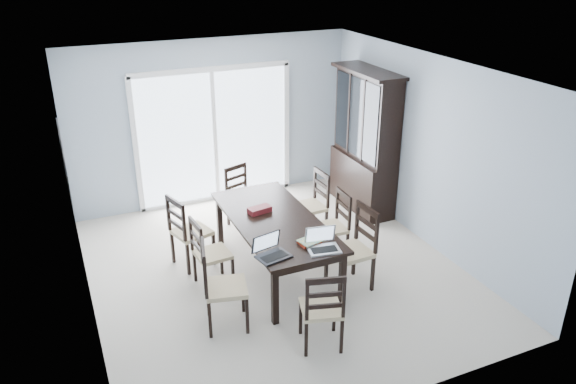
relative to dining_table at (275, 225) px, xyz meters
name	(u,v)px	position (x,y,z in m)	size (l,w,h in m)	color
floor	(275,271)	(0.00, 0.00, -0.67)	(5.00, 5.00, 0.00)	beige
ceiling	(273,70)	(0.00, 0.00, 1.93)	(5.00, 5.00, 0.00)	white
back_wall	(213,122)	(0.00, 2.50, 0.63)	(4.50, 0.02, 2.60)	#98A7B6
wall_left	(77,212)	(-2.25, 0.00, 0.63)	(0.02, 5.00, 2.60)	#98A7B6
wall_right	(428,152)	(2.25, 0.00, 0.63)	(0.02, 5.00, 2.60)	#98A7B6
balcony	(201,179)	(0.00, 3.50, -0.72)	(4.50, 2.00, 0.10)	gray
railing	(185,132)	(0.00, 4.50, -0.12)	(4.50, 0.06, 1.10)	#99999E
dining_table	(275,225)	(0.00, 0.00, 0.00)	(1.00, 2.20, 0.75)	black
china_hutch	(365,143)	(2.02, 1.25, 0.40)	(0.50, 1.38, 2.20)	black
sliding_door	(215,136)	(0.00, 2.48, 0.41)	(2.52, 0.05, 2.18)	silver
chair_left_near	(216,277)	(-1.01, -0.78, -0.05)	(0.54, 0.53, 1.17)	black
chair_left_mid	(205,247)	(-0.90, 0.02, -0.11)	(0.44, 0.43, 1.06)	black
chair_left_far	(185,225)	(-1.00, 0.58, -0.07)	(0.55, 0.54, 1.15)	black
chair_right_near	(358,239)	(0.79, -0.69, -0.04)	(0.49, 0.48, 1.20)	black
chair_right_mid	(336,218)	(0.89, 0.04, -0.11)	(0.42, 0.41, 1.07)	black
chair_right_far	(315,197)	(0.90, 0.70, -0.08)	(0.45, 0.44, 1.12)	black
chair_end_near	(323,303)	(-0.14, -1.60, -0.10)	(0.51, 0.52, 1.08)	black
chair_end_far	(240,189)	(0.05, 1.46, -0.12)	(0.50, 0.51, 1.05)	black
laptop_dark	(274,253)	(-0.37, -0.84, 0.14)	(0.40, 0.32, 0.25)	black
laptop_silver	(324,246)	(0.20, -0.93, 0.14)	(0.39, 0.30, 0.24)	#BABABD
book_stack	(310,242)	(0.13, -0.72, 0.10)	(0.29, 0.25, 0.04)	maroon
cell_phone	(322,254)	(0.14, -1.00, 0.08)	(0.12, 0.06, 0.01)	black
game_box	(260,210)	(-0.10, 0.26, 0.11)	(0.29, 0.15, 0.07)	#541019
hot_tub	(151,158)	(-0.86, 3.52, -0.19)	(1.92, 1.74, 0.95)	maroon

